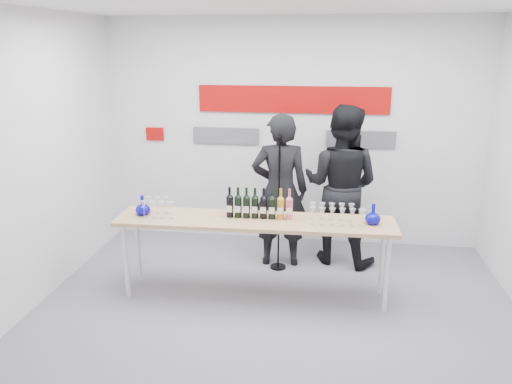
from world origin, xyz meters
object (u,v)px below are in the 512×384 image
tasting_table (255,225)px  mic_stand (278,229)px  presenter_right (341,185)px  presenter_left (280,191)px

tasting_table → mic_stand: (0.19, 0.72, -0.31)m
tasting_table → presenter_right: presenter_right is taller
presenter_left → tasting_table: bearing=71.7°
presenter_left → mic_stand: size_ratio=1.14×
presenter_left → mic_stand: presenter_left is taller
tasting_table → mic_stand: bearing=74.2°
presenter_right → mic_stand: presenter_right is taller
tasting_table → presenter_left: presenter_left is taller
presenter_left → presenter_right: bearing=-171.8°
presenter_right → mic_stand: 0.94m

